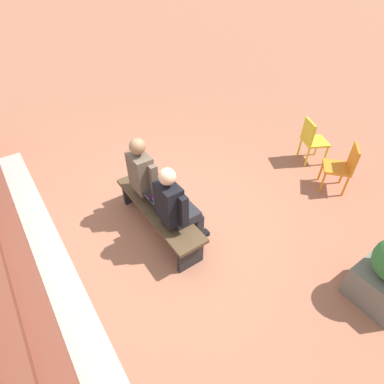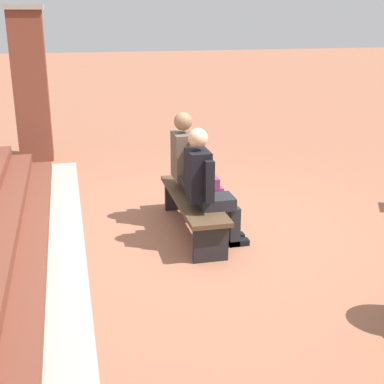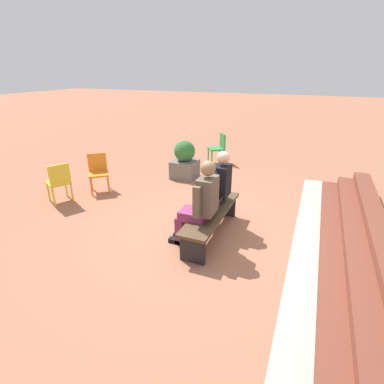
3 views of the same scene
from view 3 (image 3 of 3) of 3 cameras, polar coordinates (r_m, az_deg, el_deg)
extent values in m
plane|color=#9E6047|center=(5.11, 2.82, -7.72)|extent=(60.00, 60.00, 0.00)
cube|color=#A8A399|center=(4.85, 20.63, -11.11)|extent=(6.93, 0.40, 0.01)
cube|color=brown|center=(4.87, 28.48, -11.43)|extent=(6.13, 0.90, 0.15)
cube|color=brown|center=(4.82, 30.59, -10.14)|extent=(6.13, 0.60, 0.15)
cube|color=brown|center=(4.78, 32.72, -8.81)|extent=(6.13, 0.30, 0.15)
cube|color=#4C3823|center=(4.84, 3.75, -3.89)|extent=(1.80, 0.44, 0.05)
cube|color=black|center=(5.63, 6.38, -2.58)|extent=(0.06, 0.37, 0.40)
cube|color=black|center=(4.30, 0.11, -10.97)|extent=(0.06, 0.37, 0.40)
cube|color=#232328|center=(5.19, 3.44, -0.96)|extent=(0.32, 0.38, 0.13)
cube|color=#232328|center=(5.44, 1.79, -3.05)|extent=(0.10, 0.11, 0.45)
cube|color=black|center=(5.55, 1.22, -4.74)|extent=(0.10, 0.23, 0.07)
cube|color=#232328|center=(5.30, 1.13, -3.79)|extent=(0.10, 0.11, 0.45)
cube|color=black|center=(5.41, 0.55, -5.51)|extent=(0.10, 0.23, 0.07)
cube|color=black|center=(5.01, 5.78, 2.16)|extent=(0.36, 0.23, 0.53)
cube|color=navy|center=(5.06, 4.48, 1.94)|extent=(0.05, 0.01, 0.32)
cube|color=black|center=(5.24, 5.82, 2.86)|extent=(0.09, 0.09, 0.45)
cube|color=black|center=(4.83, 4.22, 1.19)|extent=(0.09, 0.09, 0.45)
sphere|color=#DBAD89|center=(4.89, 5.96, 6.54)|extent=(0.21, 0.21, 0.21)
cube|color=#7F2D5B|center=(4.58, 0.28, -4.29)|extent=(0.34, 0.40, 0.14)
cube|color=#7F2D5B|center=(4.85, -1.50, -6.44)|extent=(0.11, 0.12, 0.45)
cube|color=black|center=(4.97, -2.12, -8.23)|extent=(0.11, 0.24, 0.07)
cube|color=#7F2D5B|center=(4.71, -2.40, -7.41)|extent=(0.11, 0.12, 0.45)
cube|color=black|center=(4.83, -3.01, -9.23)|extent=(0.11, 0.24, 0.07)
cube|color=brown|center=(4.36, 2.94, -0.70)|extent=(0.38, 0.24, 0.56)
cube|color=brown|center=(4.59, 3.14, 0.28)|extent=(0.09, 0.10, 0.47)
cube|color=brown|center=(4.18, 0.93, -2.00)|extent=(0.09, 0.10, 0.47)
sphere|color=#8C6647|center=(4.21, 3.05, 4.51)|extent=(0.22, 0.22, 0.22)
cube|color=black|center=(4.83, 3.30, -3.45)|extent=(0.32, 0.22, 0.02)
cube|color=#2D2D33|center=(4.83, 3.19, -3.30)|extent=(0.29, 0.15, 0.00)
cube|color=black|center=(4.75, 4.93, -2.59)|extent=(0.32, 0.07, 0.19)
cube|color=#33519E|center=(4.75, 4.84, -2.58)|extent=(0.28, 0.06, 0.17)
cube|color=orange|center=(6.91, -17.37, 3.31)|extent=(0.59, 0.59, 0.04)
cube|color=orange|center=(7.03, -17.62, 5.49)|extent=(0.29, 0.33, 0.40)
cylinder|color=orange|center=(6.82, -18.62, 0.92)|extent=(0.04, 0.04, 0.40)
cylinder|color=orange|center=(6.81, -15.62, 1.27)|extent=(0.04, 0.04, 0.40)
cylinder|color=orange|center=(7.16, -18.64, 1.93)|extent=(0.04, 0.04, 0.40)
cylinder|color=orange|center=(7.15, -15.77, 2.26)|extent=(0.04, 0.04, 0.40)
cube|color=#2D893D|center=(8.77, 4.61, 8.24)|extent=(0.59, 0.59, 0.04)
cube|color=#2D893D|center=(8.78, 5.85, 9.69)|extent=(0.35, 0.27, 0.40)
cylinder|color=#2D893D|center=(8.94, 3.10, 7.10)|extent=(0.04, 0.04, 0.40)
cylinder|color=#2D893D|center=(8.61, 3.79, 6.47)|extent=(0.04, 0.04, 0.40)
cylinder|color=#2D893D|center=(9.05, 5.31, 7.22)|extent=(0.04, 0.04, 0.40)
cylinder|color=#2D893D|center=(8.72, 6.06, 6.60)|extent=(0.04, 0.04, 0.40)
cube|color=gold|center=(6.68, -24.11, 1.68)|extent=(0.57, 0.57, 0.04)
cube|color=gold|center=(6.44, -23.93, 3.06)|extent=(0.37, 0.22, 0.40)
cylinder|color=gold|center=(6.96, -22.85, 0.74)|extent=(0.04, 0.04, 0.40)
cylinder|color=gold|center=(6.88, -25.67, 0.02)|extent=(0.04, 0.04, 0.40)
cylinder|color=gold|center=(6.64, -21.90, -0.14)|extent=(0.04, 0.04, 0.40)
cylinder|color=gold|center=(6.55, -24.84, -0.91)|extent=(0.04, 0.04, 0.40)
cube|color=#6B665B|center=(7.57, -1.39, 4.40)|extent=(0.60, 0.60, 0.44)
sphere|color=#2D6B33|center=(7.44, -1.42, 7.77)|extent=(0.52, 0.52, 0.52)
camera|label=1|loc=(6.95, 25.37, 26.59)|focal=28.00mm
camera|label=2|loc=(9.84, 24.16, 20.31)|focal=50.00mm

